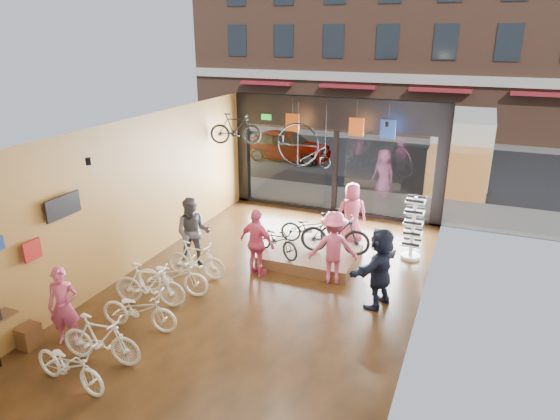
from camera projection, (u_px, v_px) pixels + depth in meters
The scene contains 36 objects.
ground_plane at pixel (261, 293), 11.65m from camera, with size 7.00×12.00×0.04m, color black.
ceiling at pixel (259, 130), 10.35m from camera, with size 7.00×12.00×0.04m, color black.
wall_left at pixel (129, 197), 12.25m from camera, with size 0.04×12.00×3.80m, color olive.
wall_right at pixel (424, 240), 9.76m from camera, with size 0.04×12.00×3.80m, color beige.
wall_back at pixel (46, 386), 5.76m from camera, with size 7.00×0.04×3.80m, color beige.
storefront at pixel (336, 156), 16.23m from camera, with size 7.00×0.26×3.80m, color black, non-canonical shape.
exit_sign at pixel (266, 117), 16.59m from camera, with size 0.35×0.06×0.18m, color #198C26.
street_road at pixel (385, 154), 24.72m from camera, with size 30.00×18.00×0.02m, color black.
sidewalk_near at pixel (343, 199), 17.90m from camera, with size 30.00×2.40×0.12m, color slate.
sidewalk_far at pixel (398, 138), 28.19m from camera, with size 30.00×2.00×0.12m, color slate.
opposite_building at pixel (416, 7), 28.01m from camera, with size 26.00×5.00×14.00m, color brown.
street_car at pixel (286, 145), 23.31m from camera, with size 1.69×4.20×1.43m, color gray.
box_truck at pixel (462, 152), 19.49m from camera, with size 2.20×6.61×2.61m, color silver, non-canonical shape.
floor_bike_0 at pixel (69, 365), 8.46m from camera, with size 0.56×1.60×0.84m, color silver.
floor_bike_1 at pixel (101, 339), 9.06m from camera, with size 0.45×1.59×0.96m, color silver.
floor_bike_2 at pixel (139, 310), 10.10m from camera, with size 0.58×1.65×0.87m, color silver.
floor_bike_3 at pixel (149, 285), 10.96m from camera, with size 0.47×1.66×1.00m, color silver.
floor_bike_4 at pixel (172, 276), 11.44m from camera, with size 0.61×1.74×0.91m, color silver.
floor_bike_5 at pixel (196, 260), 12.22m from camera, with size 0.44×1.56×0.94m, color silver.
display_platform at pixel (310, 257), 13.14m from camera, with size 2.40×1.80×0.30m, color #4C2D1E.
display_bike_left at pixel (277, 239), 12.79m from camera, with size 0.54×1.56×0.82m, color black.
display_bike_mid at pixel (335, 234), 12.79m from camera, with size 0.51×1.80×1.08m, color black.
display_bike_right at pixel (311, 228), 13.46m from camera, with size 0.58×1.65×0.87m, color black.
customer_0 at pixel (64, 306), 9.53m from camera, with size 0.58×0.38×1.60m, color #CC4C72.
customer_1 at pixel (193, 233), 12.66m from camera, with size 0.90×0.70×1.85m, color #3F3F44.
customer_2 at pixel (257, 243), 12.20m from camera, with size 1.01×0.42×1.73m, color #CC4C72.
customer_3 at pixel (333, 248), 11.84m from camera, with size 1.16×0.67×1.80m, color #CC4C72.
customer_4 at pixel (352, 213), 14.12m from camera, with size 0.86×0.56×1.77m, color #CC4C72.
customer_5 at pixel (380, 267), 10.81m from camera, with size 1.71×0.54×1.84m, color #161C33.
sunglasses_rack at pixel (413, 228), 13.12m from camera, with size 0.51×0.42×1.73m, color white, non-canonical shape.
wall_merch at pixel (20, 283), 9.35m from camera, with size 0.40×2.40×2.60m, color navy, non-canonical shape.
penny_farthing at pixel (306, 147), 14.79m from camera, with size 1.63×0.06×1.31m, color black, non-canonical shape.
hung_bike at pixel (236, 129), 15.27m from camera, with size 0.45×1.58×0.95m, color black.
jersey_left at pixel (292, 123), 15.58m from camera, with size 0.45×0.03×0.55m, color #CC5919.
jersey_mid at pixel (356, 127), 14.85m from camera, with size 0.45×0.03×0.55m, color #CC5919.
jersey_right at pixel (388, 129), 14.52m from camera, with size 0.45×0.03×0.55m, color #1E3F99.
Camera 1 is at (4.29, -9.38, 5.76)m, focal length 32.00 mm.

